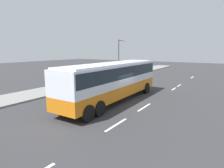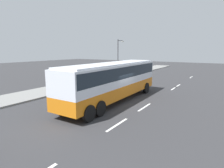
{
  "view_description": "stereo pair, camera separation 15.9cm",
  "coord_description": "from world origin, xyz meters",
  "px_view_note": "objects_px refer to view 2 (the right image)",
  "views": [
    {
      "loc": [
        -13.69,
        -8.21,
        4.48
      ],
      "look_at": [
        0.41,
        0.95,
        1.44
      ],
      "focal_mm": 30.12,
      "sensor_mm": 36.0,
      "label": 1
    },
    {
      "loc": [
        -13.77,
        -8.08,
        4.48
      ],
      "look_at": [
        0.41,
        0.95,
        1.44
      ],
      "focal_mm": 30.12,
      "sensor_mm": 36.0,
      "label": 2
    }
  ],
  "objects_px": {
    "coach_bus": "(114,78)",
    "street_lamp": "(119,56)",
    "pedestrian_near_curb": "(55,81)",
    "car_white_minivan": "(121,78)"
  },
  "relations": [
    {
      "from": "street_lamp",
      "to": "coach_bus",
      "type": "bearing_deg",
      "value": -151.21
    },
    {
      "from": "coach_bus",
      "to": "car_white_minivan",
      "type": "relative_size",
      "value": 2.82
    },
    {
      "from": "coach_bus",
      "to": "pedestrian_near_curb",
      "type": "xyz_separation_m",
      "value": [
        0.32,
        8.02,
        -1.02
      ]
    },
    {
      "from": "coach_bus",
      "to": "street_lamp",
      "type": "distance_m",
      "value": 13.57
    },
    {
      "from": "car_white_minivan",
      "to": "street_lamp",
      "type": "relative_size",
      "value": 0.74
    },
    {
      "from": "pedestrian_near_curb",
      "to": "street_lamp",
      "type": "distance_m",
      "value": 11.87
    },
    {
      "from": "coach_bus",
      "to": "street_lamp",
      "type": "bearing_deg",
      "value": 28.34
    },
    {
      "from": "coach_bus",
      "to": "street_lamp",
      "type": "height_order",
      "value": "street_lamp"
    },
    {
      "from": "car_white_minivan",
      "to": "street_lamp",
      "type": "height_order",
      "value": "street_lamp"
    },
    {
      "from": "pedestrian_near_curb",
      "to": "coach_bus",
      "type": "bearing_deg",
      "value": 106.54
    }
  ]
}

